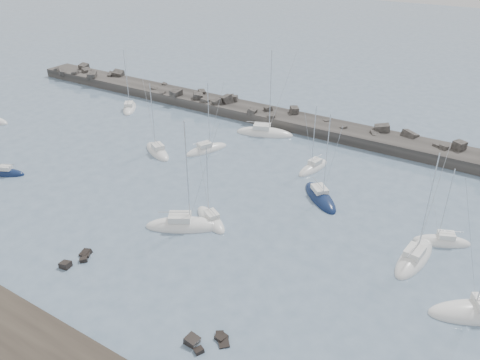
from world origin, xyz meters
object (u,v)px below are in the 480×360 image
at_px(sailboat_4, 264,133).
at_px(sailboat_10, 414,258).
at_px(sailboat_6, 313,168).
at_px(sailboat_13, 157,152).
at_px(sailboat_1, 130,108).
at_px(sailboat_7, 184,226).
at_px(sailboat_5, 211,220).
at_px(sailboat_3, 206,150).
at_px(sailboat_2, 5,173).
at_px(sailboat_9, 442,242).
at_px(sailboat_8, 320,197).

height_order(sailboat_4, sailboat_10, sailboat_4).
xyz_separation_m(sailboat_6, sailboat_13, (-23.42, -8.00, 0.01)).
relative_size(sailboat_1, sailboat_7, 0.83).
relative_size(sailboat_1, sailboat_5, 1.15).
bearing_deg(sailboat_6, sailboat_3, -169.17).
xyz_separation_m(sailboat_2, sailboat_6, (37.52, 25.34, -0.00)).
relative_size(sailboat_2, sailboat_6, 0.88).
xyz_separation_m(sailboat_6, sailboat_9, (20.07, -9.14, 0.00)).
height_order(sailboat_4, sailboat_5, sailboat_4).
height_order(sailboat_5, sailboat_9, sailboat_5).
bearing_deg(sailboat_9, sailboat_2, -164.28).
bearing_deg(sailboat_3, sailboat_5, -52.96).
relative_size(sailboat_2, sailboat_3, 0.81).
bearing_deg(sailboat_6, sailboat_10, -37.55).
xyz_separation_m(sailboat_5, sailboat_8, (9.29, 12.07, -0.00)).
relative_size(sailboat_1, sailboat_3, 1.03).
distance_m(sailboat_1, sailboat_10, 62.21).
relative_size(sailboat_3, sailboat_4, 0.76).
relative_size(sailboat_9, sailboat_10, 0.76).
distance_m(sailboat_5, sailboat_13, 21.66).
xyz_separation_m(sailboat_2, sailboat_4, (24.95, 32.87, 0.01)).
bearing_deg(sailboat_4, sailboat_5, -74.35).
bearing_deg(sailboat_13, sailboat_8, 1.33).
bearing_deg(sailboat_3, sailboat_2, -132.66).
xyz_separation_m(sailboat_5, sailboat_13, (-18.40, 11.43, 0.01)).
distance_m(sailboat_1, sailboat_8, 47.08).
bearing_deg(sailboat_8, sailboat_1, 165.49).
height_order(sailboat_5, sailboat_8, sailboat_8).
bearing_deg(sailboat_9, sailboat_10, -112.08).
bearing_deg(sailboat_5, sailboat_7, -125.09).
xyz_separation_m(sailboat_1, sailboat_13, (17.89, -12.44, 0.01)).
relative_size(sailboat_3, sailboat_7, 0.81).
bearing_deg(sailboat_7, sailboat_6, 72.54).
height_order(sailboat_1, sailboat_3, sailboat_1).
bearing_deg(sailboat_5, sailboat_3, 127.04).
relative_size(sailboat_1, sailboat_2, 1.28).
bearing_deg(sailboat_9, sailboat_8, 173.57).
bearing_deg(sailboat_1, sailboat_5, -33.34).
distance_m(sailboat_3, sailboat_9, 37.73).
height_order(sailboat_6, sailboat_9, sailboat_6).
height_order(sailboat_4, sailboat_9, sailboat_4).
bearing_deg(sailboat_3, sailboat_6, 10.83).
xyz_separation_m(sailboat_3, sailboat_5, (12.18, -16.14, -0.00)).
bearing_deg(sailboat_4, sailboat_3, -113.15).
relative_size(sailboat_6, sailboat_9, 1.05).
bearing_deg(sailboat_6, sailboat_5, -104.50).
relative_size(sailboat_8, sailboat_10, 0.96).
height_order(sailboat_2, sailboat_9, sailboat_9).
height_order(sailboat_10, sailboat_13, sailboat_10).
distance_m(sailboat_9, sailboat_10, 5.17).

